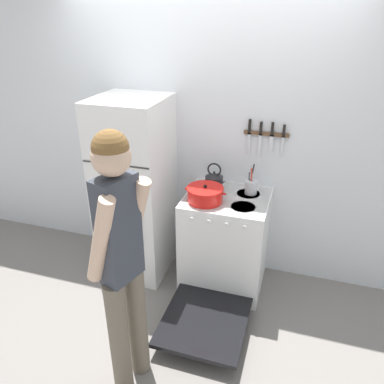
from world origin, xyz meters
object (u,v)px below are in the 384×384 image
at_px(tea_kettle, 214,181).
at_px(stove_range, 224,244).
at_px(utensil_jar, 251,186).
at_px(person, 121,257).
at_px(dutch_oven_pot, 205,194).
at_px(refrigerator, 135,190).

bearing_deg(tea_kettle, stove_range, -47.88).
xyz_separation_m(utensil_jar, person, (-0.55, -1.33, 0.06)).
xyz_separation_m(stove_range, tea_kettle, (-0.15, 0.16, 0.53)).
relative_size(stove_range, person, 0.75).
bearing_deg(dutch_oven_pot, refrigerator, 170.08).
height_order(refrigerator, person, person).
xyz_separation_m(dutch_oven_pot, person, (-0.21, -1.07, 0.07)).
distance_m(stove_range, tea_kettle, 0.57).
bearing_deg(utensil_jar, tea_kettle, -178.84).
height_order(stove_range, dutch_oven_pot, dutch_oven_pot).
bearing_deg(tea_kettle, dutch_oven_pot, -92.82).
xyz_separation_m(refrigerator, utensil_jar, (1.03, 0.14, 0.12)).
distance_m(stove_range, utensil_jar, 0.57).
relative_size(tea_kettle, utensil_jar, 0.91).
bearing_deg(dutch_oven_pot, stove_range, 28.71).
bearing_deg(dutch_oven_pot, utensil_jar, 37.35).
bearing_deg(refrigerator, dutch_oven_pot, -9.92).
distance_m(refrigerator, person, 1.30).
relative_size(refrigerator, stove_range, 1.25).
bearing_deg(refrigerator, utensil_jar, 7.50).
distance_m(refrigerator, utensil_jar, 1.05).
height_order(utensil_jar, person, person).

